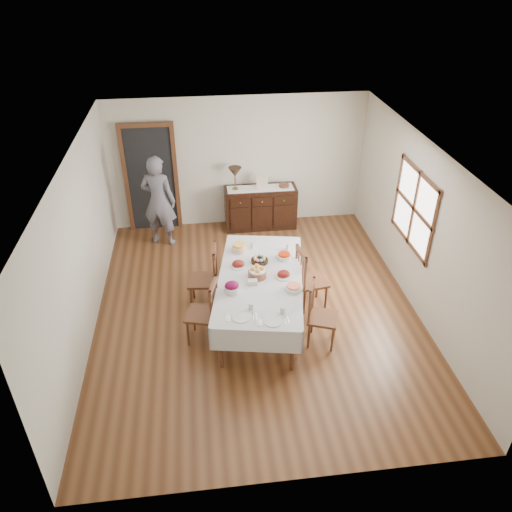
{
  "coord_description": "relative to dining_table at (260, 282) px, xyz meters",
  "views": [
    {
      "loc": [
        -0.78,
        -6.21,
        4.99
      ],
      "look_at": [
        0.0,
        0.1,
        0.95
      ],
      "focal_mm": 35.0,
      "sensor_mm": 36.0,
      "label": 1
    }
  ],
  "objects": [
    {
      "name": "chair_left_near",
      "position": [
        -0.84,
        -0.32,
        -0.21
      ],
      "size": [
        0.52,
        0.52,
        1.02
      ],
      "rotation": [
        0.0,
        0.0,
        -1.84
      ],
      "color": "#55301C",
      "rests_on": "ground"
    },
    {
      "name": "chair_left_far",
      "position": [
        -0.78,
        0.5,
        -0.18
      ],
      "size": [
        0.49,
        0.49,
        1.08
      ],
      "rotation": [
        0.0,
        0.0,
        -1.67
      ],
      "color": "#55301C",
      "rests_on": "ground"
    },
    {
      "name": "picture_frame",
      "position": [
        0.42,
        2.95,
        0.27
      ],
      "size": [
        0.22,
        0.08,
        0.28
      ],
      "color": "#BEA68E",
      "rests_on": "sideboard"
    },
    {
      "name": "sideboard",
      "position": [
        0.4,
        2.99,
        -0.3
      ],
      "size": [
        1.43,
        0.52,
        0.86
      ],
      "color": "black",
      "rests_on": "ground"
    },
    {
      "name": "deco_bowl",
      "position": [
        0.87,
        2.99,
        0.16
      ],
      "size": [
        0.2,
        0.2,
        0.06
      ],
      "color": "#55301C",
      "rests_on": "sideboard"
    },
    {
      "name": "glass_far_a",
      "position": [
        -0.02,
        0.82,
        0.15
      ],
      "size": [
        0.07,
        0.07,
        0.1
      ],
      "color": "silver",
      "rests_on": "dining_table"
    },
    {
      "name": "person",
      "position": [
        -1.57,
        2.59,
        0.22
      ],
      "size": [
        0.68,
        0.54,
        1.89
      ],
      "primitive_type": "imported",
      "rotation": [
        0.0,
        0.0,
        2.83
      ],
      "color": "slate",
      "rests_on": "ground"
    },
    {
      "name": "glass_far_b",
      "position": [
        0.54,
        0.71,
        0.15
      ],
      "size": [
        0.06,
        0.06,
        0.1
      ],
      "color": "silver",
      "rests_on": "dining_table"
    },
    {
      "name": "bread_basket",
      "position": [
        -0.04,
        0.01,
        0.17
      ],
      "size": [
        0.27,
        0.27,
        0.18
      ],
      "color": "brown",
      "rests_on": "dining_table"
    },
    {
      "name": "room_shell",
      "position": [
        -0.16,
        0.69,
        0.91
      ],
      "size": [
        5.02,
        6.02,
        2.65
      ],
      "color": "white",
      "rests_on": "ground"
    },
    {
      "name": "casserole_dish",
      "position": [
        0.43,
        -0.37,
        0.13
      ],
      "size": [
        0.25,
        0.25,
        0.08
      ],
      "color": "silver",
      "rests_on": "dining_table"
    },
    {
      "name": "chair_right_far",
      "position": [
        0.8,
        0.27,
        -0.19
      ],
      "size": [
        0.51,
        0.51,
        1.07
      ],
      "rotation": [
        0.0,
        0.0,
        1.73
      ],
      "color": "#55301C",
      "rests_on": "ground"
    },
    {
      "name": "runner",
      "position": [
        0.39,
        2.97,
        0.14
      ],
      "size": [
        1.3,
        0.35,
        0.01
      ],
      "color": "white",
      "rests_on": "sideboard"
    },
    {
      "name": "beet_bowl",
      "position": [
        -0.44,
        -0.31,
        0.17
      ],
      "size": [
        0.22,
        0.22,
        0.17
      ],
      "color": "silver",
      "rests_on": "dining_table"
    },
    {
      "name": "carrot_bowl",
      "position": [
        0.43,
        0.45,
        0.14
      ],
      "size": [
        0.24,
        0.24,
        0.09
      ],
      "color": "silver",
      "rests_on": "dining_table"
    },
    {
      "name": "setting_right",
      "position": [
        0.08,
        -0.97,
        0.12
      ],
      "size": [
        0.44,
        0.31,
        0.1
      ],
      "color": "silver",
      "rests_on": "dining_table"
    },
    {
      "name": "dining_table",
      "position": [
        0.0,
        0.0,
        0.0
      ],
      "size": [
        1.62,
        2.57,
        0.82
      ],
      "rotation": [
        0.0,
        0.0,
        -0.18
      ],
      "color": "silver",
      "rests_on": "ground"
    },
    {
      "name": "ham_platter_b",
      "position": [
        0.34,
        -0.03,
        0.13
      ],
      "size": [
        0.27,
        0.27,
        0.11
      ],
      "color": "silver",
      "rests_on": "dining_table"
    },
    {
      "name": "ground",
      "position": [
        -0.02,
        0.27,
        -0.73
      ],
      "size": [
        6.0,
        6.0,
        0.0
      ],
      "primitive_type": "plane",
      "color": "brown"
    },
    {
      "name": "pineapple_bowl",
      "position": [
        -0.23,
        0.75,
        0.16
      ],
      "size": [
        0.23,
        0.23,
        0.13
      ],
      "color": "beige",
      "rests_on": "dining_table"
    },
    {
      "name": "butter_dish",
      "position": [
        -0.13,
        -0.17,
        0.13
      ],
      "size": [
        0.15,
        0.11,
        0.07
      ],
      "color": "silver",
      "rests_on": "dining_table"
    },
    {
      "name": "setting_left",
      "position": [
        -0.32,
        -0.84,
        0.12
      ],
      "size": [
        0.44,
        0.31,
        0.1
      ],
      "color": "silver",
      "rests_on": "dining_table"
    },
    {
      "name": "ham_platter_a",
      "position": [
        -0.29,
        0.33,
        0.12
      ],
      "size": [
        0.27,
        0.27,
        0.11
      ],
      "color": "silver",
      "rests_on": "dining_table"
    },
    {
      "name": "table_lamp",
      "position": [
        -0.1,
        2.98,
        0.49
      ],
      "size": [
        0.26,
        0.26,
        0.46
      ],
      "color": "brown",
      "rests_on": "sideboard"
    },
    {
      "name": "chair_right_near",
      "position": [
        0.78,
        -0.57,
        -0.22
      ],
      "size": [
        0.54,
        0.54,
        1.0
      ],
      "rotation": [
        0.0,
        0.0,
        1.21
      ],
      "color": "#55301C",
      "rests_on": "ground"
    },
    {
      "name": "egg_basket",
      "position": [
        0.04,
        0.4,
        0.13
      ],
      "size": [
        0.26,
        0.26,
        0.1
      ],
      "color": "black",
      "rests_on": "dining_table"
    }
  ]
}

